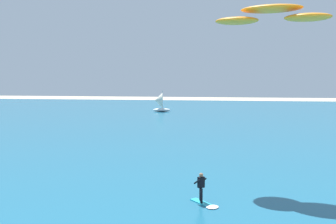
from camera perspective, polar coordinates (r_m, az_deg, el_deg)
ocean at (r=52.42m, az=2.74°, el=-1.88°), size 160.00×90.00×0.10m
kitesurfer at (r=21.11m, az=5.33°, el=-12.03°), size 1.71×1.84×1.67m
kite at (r=24.87m, az=15.29°, el=13.92°), size 7.35×3.95×1.06m
sailboat_heeled_over at (r=68.98m, az=-1.35°, el=1.54°), size 3.38×2.90×3.86m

